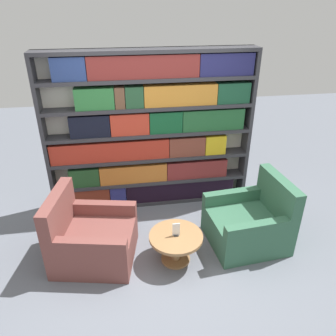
% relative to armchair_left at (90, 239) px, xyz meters
% --- Properties ---
extents(ground_plane, '(14.00, 14.00, 0.00)m').
position_rel_armchair_left_xyz_m(ground_plane, '(0.88, -0.31, -0.29)').
color(ground_plane, slate).
extents(bookshelf, '(2.96, 0.30, 2.31)m').
position_rel_armchair_left_xyz_m(bookshelf, '(0.90, 1.17, 0.86)').
color(bookshelf, silver).
rests_on(bookshelf, ground_plane).
extents(armchair_left, '(1.09, 1.02, 0.90)m').
position_rel_armchair_left_xyz_m(armchair_left, '(0.00, 0.00, 0.00)').
color(armchair_left, brown).
rests_on(armchair_left, ground_plane).
extents(armchair_right, '(1.01, 0.93, 0.90)m').
position_rel_armchair_left_xyz_m(armchair_right, '(2.04, -0.01, 0.00)').
color(armchair_right, '#336047').
rests_on(armchair_right, ground_plane).
extents(coffee_table, '(0.65, 0.65, 0.38)m').
position_rel_armchair_left_xyz_m(coffee_table, '(1.02, -0.21, -0.02)').
color(coffee_table, olive).
rests_on(coffee_table, ground_plane).
extents(table_sign, '(0.09, 0.06, 0.17)m').
position_rel_armchair_left_xyz_m(table_sign, '(1.02, -0.21, 0.17)').
color(table_sign, black).
rests_on(table_sign, coffee_table).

